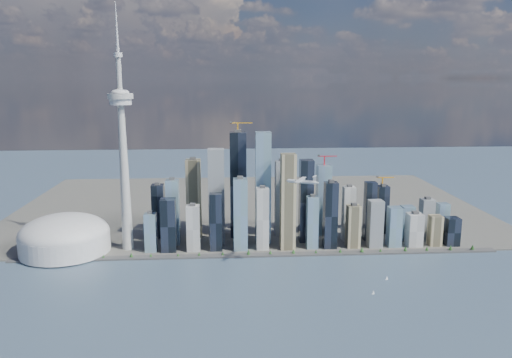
{
  "coord_description": "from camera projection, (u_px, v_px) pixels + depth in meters",
  "views": [
    {
      "loc": [
        -72.13,
        -815.23,
        393.3
      ],
      "look_at": [
        -4.12,
        260.0,
        175.39
      ],
      "focal_mm": 35.0,
      "sensor_mm": 36.0,
      "label": 1
    }
  ],
  "objects": [
    {
      "name": "seawall",
      "position": [
        258.0,
        255.0,
        1124.04
      ],
      "size": [
        1100.0,
        22.0,
        4.0
      ],
      "primitive_type": "cube",
      "color": "#383838",
      "rests_on": "ground"
    },
    {
      "name": "dome_stadium",
      "position": [
        65.0,
        236.0,
        1138.3
      ],
      "size": [
        200.0,
        200.0,
        86.0
      ],
      "color": "#BDBDBD",
      "rests_on": "land"
    },
    {
      "name": "ground",
      "position": [
        268.0,
        305.0,
        879.89
      ],
      "size": [
        4000.0,
        4000.0,
        0.0
      ],
      "primitive_type": "plane",
      "color": "#374D61",
      "rests_on": "ground"
    },
    {
      "name": "sailboat_east",
      "position": [
        387.0,
        278.0,
        991.22
      ],
      "size": [
        6.24,
        2.47,
        8.61
      ],
      "rotation": [
        0.0,
        0.0,
        0.16
      ],
      "color": "silver",
      "rests_on": "ground"
    },
    {
      "name": "shoreline_trees",
      "position": [
        258.0,
        252.0,
        1122.7
      ],
      "size": [
        960.53,
        7.2,
        8.8
      ],
      "color": "#3F2D1E",
      "rests_on": "seawall"
    },
    {
      "name": "needle_tower",
      "position": [
        123.0,
        150.0,
        1117.81
      ],
      "size": [
        56.0,
        56.0,
        550.5
      ],
      "color": "#9E9E99",
      "rests_on": "land"
    },
    {
      "name": "skyscraper_cluster",
      "position": [
        280.0,
        207.0,
        1195.18
      ],
      "size": [
        736.0,
        142.0,
        288.37
      ],
      "color": "black",
      "rests_on": "land"
    },
    {
      "name": "airplane",
      "position": [
        302.0,
        181.0,
        993.46
      ],
      "size": [
        64.78,
        58.17,
        16.64
      ],
      "rotation": [
        0.0,
        0.0,
        -0.42
      ],
      "color": "silver",
      "rests_on": "ground"
    },
    {
      "name": "land",
      "position": [
        248.0,
        206.0,
        1564.33
      ],
      "size": [
        1400.0,
        900.0,
        3.0
      ],
      "primitive_type": "cube",
      "color": "#4C4C47",
      "rests_on": "ground"
    },
    {
      "name": "sailboat_west",
      "position": [
        373.0,
        293.0,
        924.56
      ],
      "size": [
        5.87,
        2.43,
        8.11
      ],
      "rotation": [
        0.0,
        0.0,
        0.18
      ],
      "color": "silver",
      "rests_on": "ground"
    }
  ]
}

